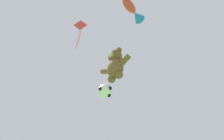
{
  "coord_description": "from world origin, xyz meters",
  "views": [
    {
      "loc": [
        6.07,
        -4.15,
        1.66
      ],
      "look_at": [
        -0.84,
        3.3,
        9.93
      ],
      "focal_mm": 40.0,
      "sensor_mm": 36.0,
      "label": 1
    }
  ],
  "objects_px": {
    "fish_kite_crimson": "(133,11)",
    "diamond_kite": "(80,28)",
    "soccer_ball_kite": "(105,91)",
    "teddy_bear_kite": "(115,65)"
  },
  "relations": [
    {
      "from": "soccer_ball_kite",
      "to": "diamond_kite",
      "type": "distance_m",
      "value": 5.67
    },
    {
      "from": "fish_kite_crimson",
      "to": "diamond_kite",
      "type": "relative_size",
      "value": 0.67
    },
    {
      "from": "soccer_ball_kite",
      "to": "fish_kite_crimson",
      "type": "height_order",
      "value": "fish_kite_crimson"
    },
    {
      "from": "teddy_bear_kite",
      "to": "fish_kite_crimson",
      "type": "xyz_separation_m",
      "value": [
        2.02,
        -0.61,
        2.56
      ]
    },
    {
      "from": "soccer_ball_kite",
      "to": "diamond_kite",
      "type": "relative_size",
      "value": 0.31
    },
    {
      "from": "soccer_ball_kite",
      "to": "diamond_kite",
      "type": "bearing_deg",
      "value": -142.21
    },
    {
      "from": "teddy_bear_kite",
      "to": "diamond_kite",
      "type": "bearing_deg",
      "value": -152.66
    },
    {
      "from": "teddy_bear_kite",
      "to": "fish_kite_crimson",
      "type": "relative_size",
      "value": 1.19
    },
    {
      "from": "teddy_bear_kite",
      "to": "diamond_kite",
      "type": "distance_m",
      "value": 4.61
    },
    {
      "from": "diamond_kite",
      "to": "teddy_bear_kite",
      "type": "bearing_deg",
      "value": 27.34
    }
  ]
}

